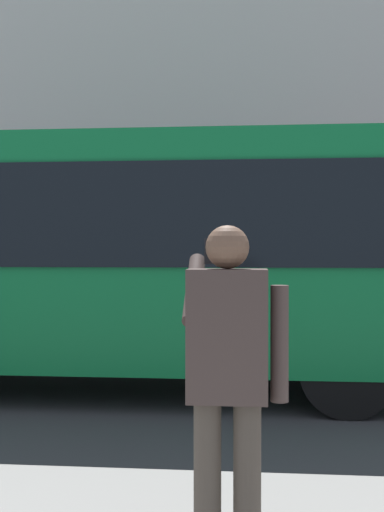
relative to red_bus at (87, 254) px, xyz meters
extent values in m
plane|color=#38383A|center=(-1.43, -0.33, -1.68)|extent=(60.00, 60.00, 0.00)
cube|color=beige|center=(-1.43, -7.13, 4.32)|extent=(28.00, 0.80, 12.00)
cube|color=maroon|center=(-4.93, -6.53, 1.32)|extent=(4.40, 1.10, 0.24)
cube|color=#0F7238|center=(-0.02, -0.01, 0.02)|extent=(9.00, 2.50, 2.60)
cube|color=black|center=(-0.02, 1.25, 0.42)|extent=(7.60, 0.06, 1.10)
cylinder|color=black|center=(-3.02, -1.11, -1.18)|extent=(1.00, 0.28, 1.00)
cylinder|color=black|center=(-3.02, 1.09, -1.18)|extent=(1.00, 0.28, 1.00)
cylinder|color=#4C4238|center=(-2.00, 4.46, -1.12)|extent=(0.14, 0.14, 0.82)
cylinder|color=#4C4238|center=(-1.80, 4.46, -1.12)|extent=(0.14, 0.14, 0.82)
cube|color=#473833|center=(-1.90, 4.46, -0.38)|extent=(0.40, 0.24, 0.66)
sphere|color=brown|center=(-1.90, 4.46, 0.06)|extent=(0.22, 0.22, 0.22)
cylinder|color=#473833|center=(-2.16, 4.46, -0.42)|extent=(0.09, 0.09, 0.58)
cylinder|color=#473833|center=(-1.72, 4.30, -0.16)|extent=(0.09, 0.48, 0.37)
cube|color=black|center=(-1.80, 4.16, 0.04)|extent=(0.07, 0.01, 0.14)
camera|label=1|loc=(-1.99, 7.55, 0.04)|focal=43.25mm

